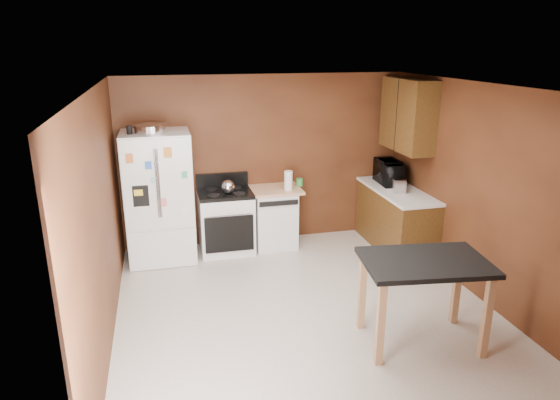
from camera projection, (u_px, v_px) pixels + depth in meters
name	position (u px, v px, depth m)	size (l,w,h in m)	color
floor	(305.00, 310.00, 5.72)	(4.50, 4.50, 0.00)	beige
ceiling	(309.00, 87.00, 4.96)	(4.50, 4.50, 0.00)	white
wall_back	(264.00, 160.00, 7.42)	(4.20, 4.20, 0.00)	#5B3018
wall_front	(406.00, 311.00, 3.25)	(4.20, 4.20, 0.00)	#5B3018
wall_left	(101.00, 222.00, 4.87)	(4.50, 4.50, 0.00)	#5B3018
wall_right	(480.00, 193.00, 5.81)	(4.50, 4.50, 0.00)	#5B3018
roasting_pan	(151.00, 129.00, 6.49)	(0.42, 0.42, 0.11)	silver
pen_cup	(129.00, 130.00, 6.38)	(0.07, 0.07, 0.11)	black
kettle	(228.00, 187.00, 6.97)	(0.19, 0.19, 0.19)	silver
paper_towel	(288.00, 180.00, 7.17)	(0.12, 0.12, 0.28)	white
green_canister	(299.00, 182.00, 7.39)	(0.10, 0.10, 0.11)	green
toaster	(398.00, 185.00, 7.06)	(0.17, 0.27, 0.20)	silver
microwave	(389.00, 173.00, 7.46)	(0.57, 0.38, 0.31)	black
refrigerator	(159.00, 197.00, 6.82)	(0.90, 0.80, 1.80)	white
gas_range	(226.00, 221.00, 7.21)	(0.76, 0.68, 1.10)	white
dishwasher	(274.00, 217.00, 7.40)	(0.78, 0.63, 0.89)	white
right_cabinets	(399.00, 188.00, 7.22)	(0.63, 1.58, 2.45)	brown
island	(424.00, 273.00, 4.88)	(1.30, 0.95, 0.91)	black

